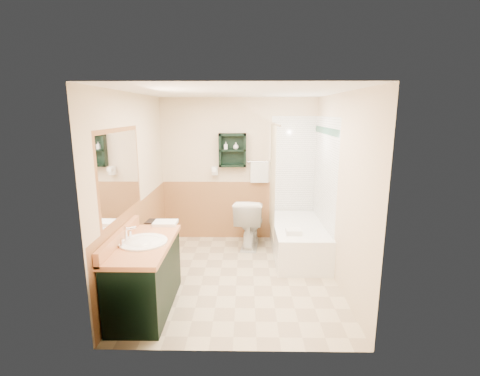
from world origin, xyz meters
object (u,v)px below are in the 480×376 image
at_px(wall_shelf, 232,150).
at_px(toilet, 249,222).
at_px(hair_dryer, 215,171).
at_px(bathtub, 298,240).
at_px(vanity, 145,276).
at_px(soap_bottle_b, 236,147).
at_px(soap_bottle_a, 226,148).
at_px(vanity_book, 146,214).

xyz_separation_m(wall_shelf, toilet, (0.28, -0.29, -1.15)).
xyz_separation_m(wall_shelf, hair_dryer, (-0.30, 0.02, -0.35)).
relative_size(hair_dryer, toilet, 0.30).
relative_size(bathtub, toilet, 1.85).
relative_size(vanity, bathtub, 0.82).
distance_m(hair_dryer, vanity, 2.43).
bearing_deg(hair_dryer, toilet, -28.70).
bearing_deg(soap_bottle_b, toilet, -51.76).
bearing_deg(soap_bottle_a, hair_dryer, 171.10).
relative_size(wall_shelf, vanity, 0.45).
bearing_deg(soap_bottle_a, vanity, -109.86).
bearing_deg(hair_dryer, soap_bottle_a, -8.90).
bearing_deg(soap_bottle_b, hair_dryer, 175.17).
relative_size(hair_dryer, vanity_book, 1.18).
xyz_separation_m(soap_bottle_a, soap_bottle_b, (0.16, 0.00, 0.02)).
bearing_deg(toilet, vanity, 64.61).
height_order(bathtub, vanity_book, vanity_book).
xyz_separation_m(wall_shelf, vanity_book, (-1.06, -1.46, -0.67)).
xyz_separation_m(vanity_book, soap_bottle_a, (0.95, 1.46, 0.71)).
bearing_deg(vanity_book, soap_bottle_a, 62.27).
bearing_deg(vanity_book, hair_dryer, 68.34).
bearing_deg(wall_shelf, hair_dryer, 175.24).
bearing_deg(hair_dryer, vanity_book, -117.07).
bearing_deg(toilet, bathtub, 158.21).
bearing_deg(toilet, wall_shelf, -39.60).
height_order(hair_dryer, toilet, hair_dryer).
bearing_deg(vanity, toilet, 58.06).
xyz_separation_m(hair_dryer, soap_bottle_a, (0.19, -0.03, 0.39)).
bearing_deg(soap_bottle_b, vanity, -113.56).
height_order(wall_shelf, vanity, wall_shelf).
relative_size(vanity_book, soap_bottle_b, 1.84).
bearing_deg(vanity, wall_shelf, 67.70).
relative_size(hair_dryer, vanity, 0.20).
height_order(wall_shelf, bathtub, wall_shelf).
bearing_deg(vanity, soap_bottle_b, 66.44).
relative_size(vanity, soap_bottle_a, 10.35).
bearing_deg(toilet, soap_bottle_b, -45.21).
distance_m(soap_bottle_a, soap_bottle_b, 0.16).
distance_m(wall_shelf, toilet, 1.22).
distance_m(bathtub, vanity_book, 2.31).
bearing_deg(vanity_book, soap_bottle_b, 58.00).
height_order(wall_shelf, vanity_book, wall_shelf).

